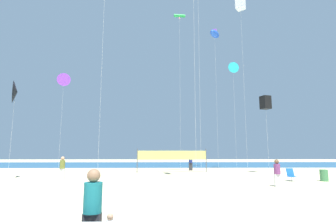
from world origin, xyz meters
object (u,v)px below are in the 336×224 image
at_px(folding_beach_chair, 291,174).
at_px(kite_violet_delta, 64,80).
at_px(beachgoer_navy_shirt, 191,162).
at_px(beach_handbag, 277,179).
at_px(kite_blue_inflatable, 215,34).
at_px(kite_green_tube, 180,17).
at_px(kite_cyan_delta, 233,68).
at_px(beachgoer_plum_shirt, 277,172).
at_px(kite_black_box, 265,103).
at_px(kite_white_box, 240,3).
at_px(mother_figure, 92,207).
at_px(volleyball_net, 172,156).
at_px(kite_black_delta, 15,92).
at_px(beachgoer_olive_shirt, 62,167).
at_px(trash_barrel, 324,175).

height_order(folding_beach_chair, kite_violet_delta, kite_violet_delta).
height_order(beachgoer_navy_shirt, beach_handbag, beachgoer_navy_shirt).
xyz_separation_m(folding_beach_chair, kite_blue_inflatable, (-2.16, 14.42, 17.41)).
distance_m(beach_handbag, kite_green_tube, 24.26).
distance_m(kite_green_tube, kite_cyan_delta, 9.91).
xyz_separation_m(beachgoer_plum_shirt, beach_handbag, (1.28, 3.03, -0.71)).
bearing_deg(kite_blue_inflatable, kite_cyan_delta, 18.09).
height_order(kite_black_box, kite_blue_inflatable, kite_blue_inflatable).
bearing_deg(beachgoer_plum_shirt, kite_white_box, 73.22).
height_order(mother_figure, kite_black_box, kite_black_box).
bearing_deg(folding_beach_chair, kite_violet_delta, 116.41).
xyz_separation_m(folding_beach_chair, volleyball_net, (-8.20, 8.48, 1.16)).
bearing_deg(kite_black_delta, kite_green_tube, 41.20).
relative_size(beachgoer_olive_shirt, kite_violet_delta, 0.16).
height_order(mother_figure, trash_barrel, mother_figure).
xyz_separation_m(beachgoer_olive_shirt, trash_barrel, (19.30, -2.19, -0.51)).
xyz_separation_m(trash_barrel, kite_black_box, (-1.20, 6.72, 6.53)).
bearing_deg(trash_barrel, beachgoer_navy_shirt, 126.25).
relative_size(beachgoer_plum_shirt, beach_handbag, 4.36).
relative_size(kite_black_delta, kite_cyan_delta, 0.53).
bearing_deg(kite_black_delta, kite_black_box, 13.79).
relative_size(beachgoer_navy_shirt, kite_violet_delta, 0.17).
height_order(folding_beach_chair, kite_cyan_delta, kite_cyan_delta).
bearing_deg(kite_white_box, kite_black_delta, -158.22).
bearing_deg(kite_black_delta, kite_violet_delta, 86.17).
relative_size(beachgoer_plum_shirt, kite_black_box, 0.21).
bearing_deg(beach_handbag, kite_blue_inflatable, 94.44).
xyz_separation_m(beachgoer_plum_shirt, kite_black_delta, (-18.39, 4.22, 5.81)).
relative_size(kite_green_tube, kite_cyan_delta, 1.41).
xyz_separation_m(beachgoer_olive_shirt, kite_green_tube, (10.02, 11.17, 18.71)).
height_order(beachgoer_plum_shirt, kite_violet_delta, kite_violet_delta).
height_order(volleyball_net, kite_cyan_delta, kite_cyan_delta).
height_order(beachgoer_navy_shirt, kite_white_box, kite_white_box).
distance_m(kite_black_delta, kite_blue_inflatable, 25.41).
bearing_deg(kite_violet_delta, trash_barrel, -23.20).
xyz_separation_m(trash_barrel, kite_blue_inflatable, (-4.42, 14.64, 17.47)).
height_order(mother_figure, beachgoer_olive_shirt, beachgoer_olive_shirt).
relative_size(mother_figure, kite_violet_delta, 0.16).
xyz_separation_m(kite_blue_inflatable, kite_cyan_delta, (2.54, 0.83, -4.50)).
relative_size(mother_figure, kite_white_box, 0.08).
bearing_deg(kite_green_tube, beachgoer_olive_shirt, -131.90).
height_order(beach_handbag, kite_white_box, kite_white_box).
relative_size(kite_violet_delta, kite_black_delta, 1.41).
relative_size(kite_black_box, kite_white_box, 0.38).
xyz_separation_m(beachgoer_plum_shirt, trash_barrel, (4.58, 2.85, -0.46)).
xyz_separation_m(beachgoer_plum_shirt, kite_green_tube, (-4.70, 16.21, 18.76)).
xyz_separation_m(beachgoer_olive_shirt, kite_black_box, (18.10, 4.52, 6.02)).
distance_m(folding_beach_chair, kite_green_tube, 24.27).
distance_m(trash_barrel, beach_handbag, 3.32).
bearing_deg(beachgoer_plum_shirt, trash_barrel, 25.25).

